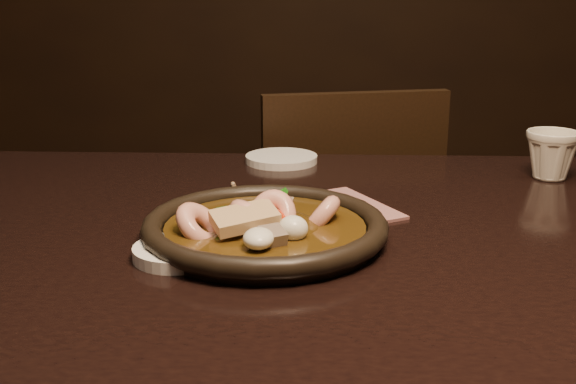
{
  "coord_description": "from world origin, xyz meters",
  "views": [
    {
      "loc": [
        -0.07,
        -0.84,
        1.06
      ],
      "look_at": [
        -0.1,
        0.03,
        0.8
      ],
      "focal_mm": 45.0,
      "sensor_mm": 36.0,
      "label": 1
    }
  ],
  "objects_px": {
    "plate": "(265,229)",
    "tea_cup": "(552,153)",
    "table": "(368,296)",
    "chair": "(338,254)"
  },
  "relations": [
    {
      "from": "table",
      "to": "plate",
      "type": "relative_size",
      "value": 5.27
    },
    {
      "from": "plate",
      "to": "chair",
      "type": "bearing_deg",
      "value": 80.72
    },
    {
      "from": "table",
      "to": "chair",
      "type": "height_order",
      "value": "chair"
    },
    {
      "from": "chair",
      "to": "tea_cup",
      "type": "relative_size",
      "value": 10.06
    },
    {
      "from": "plate",
      "to": "tea_cup",
      "type": "height_order",
      "value": "tea_cup"
    },
    {
      "from": "chair",
      "to": "plate",
      "type": "relative_size",
      "value": 2.79
    },
    {
      "from": "table",
      "to": "plate",
      "type": "xyz_separation_m",
      "value": [
        -0.13,
        -0.01,
        0.09
      ]
    },
    {
      "from": "plate",
      "to": "table",
      "type": "bearing_deg",
      "value": 4.63
    },
    {
      "from": "table",
      "to": "chair",
      "type": "bearing_deg",
      "value": 91.35
    },
    {
      "from": "plate",
      "to": "tea_cup",
      "type": "relative_size",
      "value": 3.61
    }
  ]
}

